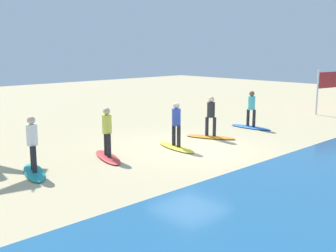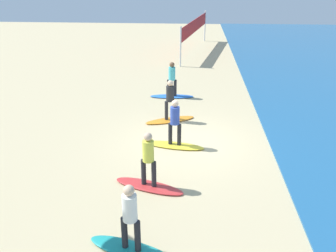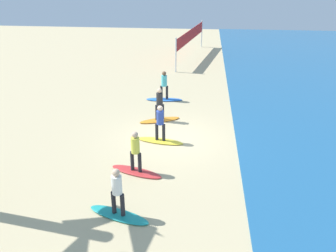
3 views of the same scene
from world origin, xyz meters
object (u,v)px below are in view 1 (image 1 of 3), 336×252
surfer_teal (32,140)px  surfer_blue (251,106)px  surfboard_yellow (176,147)px  surfer_yellow (176,121)px  surfboard_teal (34,172)px  surfboard_blue (251,127)px  surfboard_orange (210,137)px  surfboard_red (108,157)px  surfer_orange (211,113)px  surfer_red (107,128)px

surfer_teal → surfer_blue: bearing=178.7°
surfer_blue → surfboard_yellow: surfer_blue is taller
surfer_yellow → surfboard_teal: size_ratio=0.78×
surfboard_blue → surfboard_teal: same height
surfer_blue → surfer_teal: (10.57, -0.23, 0.00)m
surfer_blue → surfboard_teal: (10.57, -0.23, -0.99)m
surfboard_blue → surfboard_orange: bearing=-90.6°
surfboard_red → surfer_teal: surfer_teal is taller
surfboard_orange → surfer_yellow: 2.54m
surfboard_blue → surfer_orange: size_ratio=1.28×
surfer_blue → surfer_yellow: size_ratio=1.00×
surfboard_yellow → surfer_yellow: 0.99m
surfer_blue → surfboard_yellow: bearing=4.6°
surfboard_blue → surfboard_yellow: size_ratio=1.00×
surfer_red → surfboard_orange: bearing=176.8°
surfer_yellow → surfboard_red: surfer_yellow is taller
surfboard_orange → surfer_red: bearing=-117.6°
surfboard_red → surfboard_teal: same height
surfer_red → surfer_teal: 2.60m
surfer_orange → surfer_yellow: size_ratio=1.00×
surfboard_orange → surfer_yellow: size_ratio=1.28×
surfer_yellow → surfboard_red: 2.90m
surfboard_orange → surfboard_red: size_ratio=1.00×
surfer_blue → surfer_orange: same height
surfboard_blue → surfer_blue: size_ratio=1.28×
surfboard_blue → surfer_yellow: surfer_yellow is taller
surfboard_red → surfer_teal: size_ratio=1.28×
surfer_orange → surfboard_teal: 7.64m
surfboard_orange → surfer_red: surfer_red is taller
surfer_orange → surfer_teal: same height
surfboard_yellow → surfboard_red: 2.73m
surfer_blue → surfboard_orange: bearing=2.2°
surfer_orange → surfer_teal: (7.57, -0.35, 0.00)m
surfboard_blue → surfer_red: 8.03m
surfer_orange → surfboard_teal: size_ratio=0.78×
surfboard_blue → surfer_red: (7.97, -0.16, 0.99)m
surfboard_red → surfer_blue: bearing=106.9°
surfer_red → surfer_yellow: bearing=167.5°
surfboard_blue → surfboard_red: same height
surfer_blue → surfer_orange: bearing=2.2°
surfboard_orange → surfer_yellow: surfer_yellow is taller
surfer_red → surfer_teal: size_ratio=1.00×
surfboard_orange → surfboard_teal: size_ratio=1.00×
surfboard_teal → surfboard_orange: bearing=105.6°
surfer_teal → surfboard_blue: bearing=178.7°
surfer_orange → surfboard_yellow: (2.31, 0.32, -0.99)m
surfboard_blue → surfer_orange: surfer_orange is taller
surfboard_teal → surfer_teal: (0.00, 0.00, 0.99)m
surfer_yellow → surfer_teal: same height
surfer_orange → surfer_yellow: 2.33m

